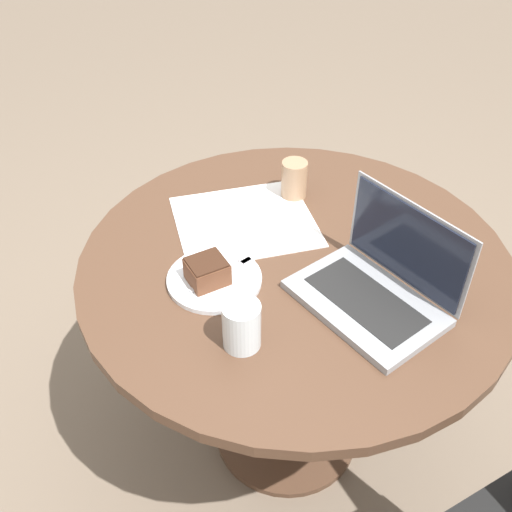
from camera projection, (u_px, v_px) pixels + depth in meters
The scene contains 9 objects.
ground_plane at pixel (286, 432), 1.85m from camera, with size 12.00×12.00×0.00m, color #6B5B4C.
dining_table at pixel (293, 299), 1.48m from camera, with size 1.01×1.01×0.71m.
paper_document at pixel (245, 221), 1.50m from camera, with size 0.44×0.43×0.00m.
plate at pixel (214, 279), 1.33m from camera, with size 0.21×0.21×0.01m.
cake_slice at pixel (207, 271), 1.30m from camera, with size 0.10×0.09×0.06m.
fork at pixel (228, 271), 1.34m from camera, with size 0.17×0.03×0.00m.
coffee_glass at pixel (294, 179), 1.56m from camera, with size 0.07×0.07×0.10m.
water_glass at pixel (242, 325), 1.16m from camera, with size 0.08×0.08×0.10m.
laptop at pixel (377, 287), 1.26m from camera, with size 0.25×0.34×0.22m.
Camera 1 is at (0.82, 0.68, 1.62)m, focal length 42.00 mm.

